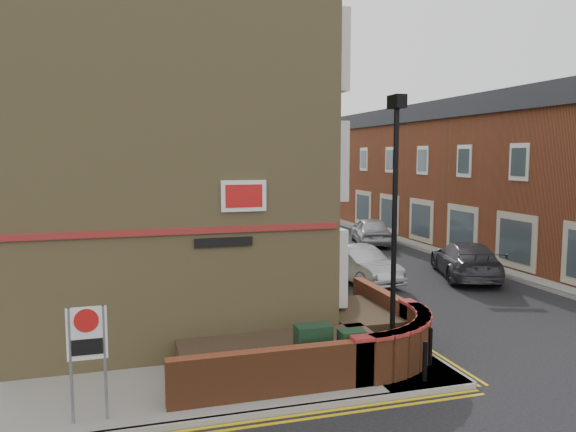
{
  "coord_description": "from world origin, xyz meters",
  "views": [
    {
      "loc": [
        -4.3,
        -10.19,
        5.09
      ],
      "look_at": [
        -0.08,
        4.0,
        3.48
      ],
      "focal_mm": 35.0,
      "sensor_mm": 36.0,
      "label": 1
    }
  ],
  "objects_px": {
    "utility_cabinet_large": "(313,351)",
    "silver_car_near": "(358,264)",
    "zone_sign": "(87,343)",
    "lamppost": "(394,233)"
  },
  "relations": [
    {
      "from": "utility_cabinet_large",
      "to": "silver_car_near",
      "type": "relative_size",
      "value": 0.28
    },
    {
      "from": "zone_sign",
      "to": "silver_car_near",
      "type": "relative_size",
      "value": 0.5
    },
    {
      "from": "lamppost",
      "to": "silver_car_near",
      "type": "relative_size",
      "value": 1.44
    },
    {
      "from": "utility_cabinet_large",
      "to": "lamppost",
      "type": "bearing_deg",
      "value": -3.01
    },
    {
      "from": "utility_cabinet_large",
      "to": "silver_car_near",
      "type": "height_order",
      "value": "silver_car_near"
    },
    {
      "from": "lamppost",
      "to": "utility_cabinet_large",
      "type": "relative_size",
      "value": 5.25
    },
    {
      "from": "utility_cabinet_large",
      "to": "zone_sign",
      "type": "xyz_separation_m",
      "value": [
        -4.7,
        -0.8,
        0.92
      ]
    },
    {
      "from": "utility_cabinet_large",
      "to": "zone_sign",
      "type": "distance_m",
      "value": 4.86
    },
    {
      "from": "silver_car_near",
      "to": "zone_sign",
      "type": "bearing_deg",
      "value": -145.44
    },
    {
      "from": "lamppost",
      "to": "zone_sign",
      "type": "bearing_deg",
      "value": -173.93
    }
  ]
}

